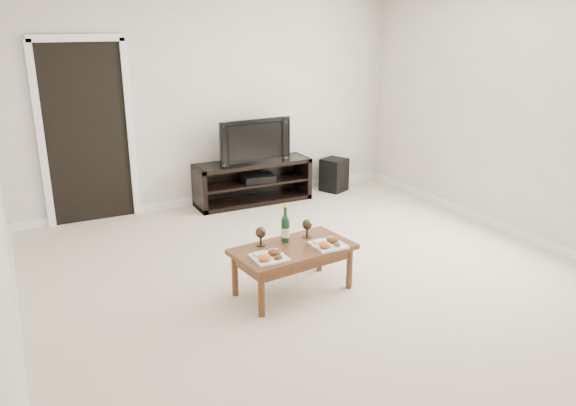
% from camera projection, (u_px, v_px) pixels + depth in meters
% --- Properties ---
extents(floor, '(5.50, 5.50, 0.00)m').
position_uv_depth(floor, '(323.00, 284.00, 5.07)').
color(floor, beige).
rests_on(floor, ground).
extents(back_wall, '(5.00, 0.04, 2.60)m').
position_uv_depth(back_wall, '(213.00, 102.00, 7.02)').
color(back_wall, silver).
rests_on(back_wall, ground).
extents(doorway, '(0.90, 0.02, 2.05)m').
position_uv_depth(doorway, '(87.00, 135.00, 6.41)').
color(doorway, black).
rests_on(doorway, ground).
extents(media_console, '(1.51, 0.45, 0.55)m').
position_uv_depth(media_console, '(253.00, 182.00, 7.27)').
color(media_console, black).
rests_on(media_console, ground).
extents(television, '(0.98, 0.19, 0.56)m').
position_uv_depth(television, '(252.00, 140.00, 7.10)').
color(television, black).
rests_on(television, media_console).
extents(av_receiver, '(0.44, 0.35, 0.08)m').
position_uv_depth(av_receiver, '(258.00, 178.00, 7.28)').
color(av_receiver, black).
rests_on(av_receiver, media_console).
extents(subwoofer, '(0.40, 0.40, 0.46)m').
position_uv_depth(subwoofer, '(334.00, 175.00, 7.80)').
color(subwoofer, black).
rests_on(subwoofer, ground).
extents(coffee_table, '(1.09, 0.68, 0.42)m').
position_uv_depth(coffee_table, '(293.00, 269.00, 4.87)').
color(coffee_table, '#5B3019').
rests_on(coffee_table, ground).
extents(plate_left, '(0.27, 0.27, 0.07)m').
position_uv_depth(plate_left, '(269.00, 255.00, 4.56)').
color(plate_left, white).
rests_on(plate_left, coffee_table).
extents(plate_right, '(0.27, 0.27, 0.07)m').
position_uv_depth(plate_right, '(328.00, 242.00, 4.82)').
color(plate_right, white).
rests_on(plate_right, coffee_table).
extents(wine_bottle, '(0.07, 0.07, 0.35)m').
position_uv_depth(wine_bottle, '(285.00, 223.00, 4.88)').
color(wine_bottle, '#0E361D').
rests_on(wine_bottle, coffee_table).
extents(goblet_left, '(0.09, 0.09, 0.17)m').
position_uv_depth(goblet_left, '(261.00, 236.00, 4.81)').
color(goblet_left, '#31271B').
rests_on(goblet_left, coffee_table).
extents(goblet_right, '(0.09, 0.09, 0.17)m').
position_uv_depth(goblet_right, '(307.00, 228.00, 5.00)').
color(goblet_right, '#31271B').
rests_on(goblet_right, coffee_table).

